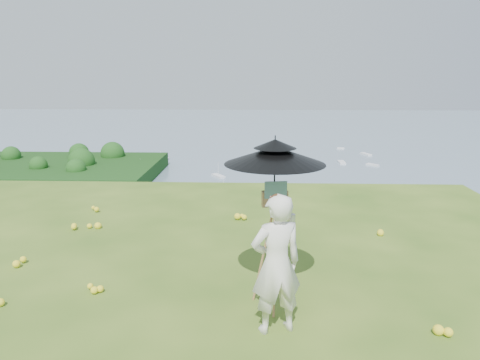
# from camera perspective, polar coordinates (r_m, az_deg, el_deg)

# --- Properties ---
(ground) EXTENTS (14.00, 14.00, 0.00)m
(ground) POSITION_cam_1_polar(r_m,az_deg,el_deg) (6.69, -9.58, -14.30)
(ground) COLOR #395F1B
(ground) RESTS_ON ground
(shoreline_tier) EXTENTS (170.00, 28.00, 8.00)m
(shoreline_tier) POSITION_cam_1_polar(r_m,az_deg,el_deg) (89.76, 1.15, -12.70)
(shoreline_tier) COLOR #726E5B
(shoreline_tier) RESTS_ON bay_water
(bay_water) EXTENTS (700.00, 700.00, 0.00)m
(bay_water) POSITION_cam_1_polar(r_m,az_deg,el_deg) (248.59, 1.85, 4.52)
(bay_water) COLOR slate
(bay_water) RESTS_ON ground
(peninsula) EXTENTS (90.00, 60.00, 12.00)m
(peninsula) POSITION_cam_1_polar(r_m,az_deg,el_deg) (180.85, -22.84, 1.85)
(peninsula) COLOR black
(peninsula) RESTS_ON bay_water
(slope_trees) EXTENTS (110.00, 50.00, 6.00)m
(slope_trees) POSITION_cam_1_polar(r_m,az_deg,el_deg) (44.64, 0.32, -10.76)
(slope_trees) COLOR #1B4314
(slope_trees) RESTS_ON forest_slope
(harbor_town) EXTENTS (110.00, 22.00, 5.00)m
(harbor_town) POSITION_cam_1_polar(r_m,az_deg,el_deg) (87.13, 1.17, -8.85)
(harbor_town) COLOR silver
(harbor_town) RESTS_ON shoreline_tier
(moored_boats) EXTENTS (140.00, 140.00, 0.70)m
(moored_boats) POSITION_cam_1_polar(r_m,az_deg,el_deg) (171.36, -2.51, 0.72)
(moored_boats) COLOR white
(moored_boats) RESTS_ON bay_water
(wildflowers) EXTENTS (10.00, 10.50, 0.12)m
(wildflowers) POSITION_cam_1_polar(r_m,az_deg,el_deg) (6.88, -9.17, -12.91)
(wildflowers) COLOR yellow
(wildflowers) RESTS_ON ground
(painter) EXTENTS (0.73, 0.59, 1.71)m
(painter) POSITION_cam_1_polar(r_m,az_deg,el_deg) (5.58, 4.45, -10.20)
(painter) COLOR white
(painter) RESTS_ON ground
(field_easel) EXTENTS (0.74, 0.74, 1.72)m
(field_easel) POSITION_cam_1_polar(r_m,az_deg,el_deg) (6.14, 4.16, -7.90)
(field_easel) COLOR #AC7048
(field_easel) RESTS_ON ground
(sun_umbrella) EXTENTS (1.44, 1.44, 0.87)m
(sun_umbrella) POSITION_cam_1_polar(r_m,az_deg,el_deg) (5.89, 4.25, 1.25)
(sun_umbrella) COLOR black
(sun_umbrella) RESTS_ON field_easel
(painter_cap) EXTENTS (0.23, 0.26, 0.10)m
(painter_cap) POSITION_cam_1_polar(r_m,az_deg,el_deg) (5.31, 4.60, -2.16)
(painter_cap) COLOR #CB6F70
(painter_cap) RESTS_ON painter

